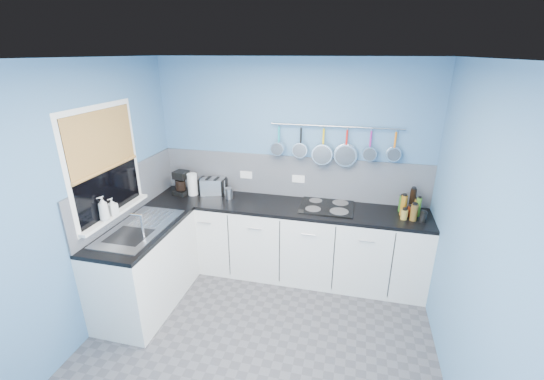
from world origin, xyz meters
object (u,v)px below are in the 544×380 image
at_px(toaster, 213,186).
at_px(paper_towel, 192,184).
at_px(soap_bottle_a, 103,208).
at_px(hob, 327,206).
at_px(canister, 229,193).
at_px(soap_bottle_b, 112,206).
at_px(coffee_maker, 181,183).

bearing_deg(toaster, paper_towel, -178.23).
bearing_deg(soap_bottle_a, hob, 29.65).
height_order(paper_towel, canister, paper_towel).
xyz_separation_m(soap_bottle_b, toaster, (0.59, 1.09, -0.14)).
relative_size(paper_towel, coffee_maker, 0.92).
bearing_deg(soap_bottle_a, toaster, 64.12).
xyz_separation_m(coffee_maker, hob, (1.78, 0.03, -0.14)).
distance_m(soap_bottle_b, paper_towel, 1.07).
bearing_deg(canister, soap_bottle_a, -126.77).
distance_m(soap_bottle_b, coffee_maker, 1.01).
height_order(toaster, canister, toaster).
xyz_separation_m(coffee_maker, toaster, (0.37, 0.11, -0.05)).
bearing_deg(coffee_maker, canister, 10.07).
bearing_deg(hob, soap_bottle_b, -153.08).
bearing_deg(coffee_maker, soap_bottle_a, -92.64).
bearing_deg(soap_bottle_a, soap_bottle_b, 90.00).
relative_size(soap_bottle_a, soap_bottle_b, 1.39).
xyz_separation_m(canister, hob, (1.16, 0.02, -0.06)).
bearing_deg(soap_bottle_b, canister, 49.98).
height_order(paper_towel, coffee_maker, coffee_maker).
relative_size(paper_towel, canister, 2.04).
xyz_separation_m(soap_bottle_b, hob, (2.00, 1.02, -0.23)).
bearing_deg(hob, soap_bottle_a, -150.35).
relative_size(soap_bottle_b, toaster, 0.57).
distance_m(soap_bottle_b, canister, 1.31).
relative_size(soap_bottle_a, coffee_maker, 0.82).
xyz_separation_m(toaster, hob, (1.41, -0.08, -0.09)).
distance_m(soap_bottle_a, toaster, 1.36).
height_order(paper_towel, hob, paper_towel).
bearing_deg(soap_bottle_b, paper_towel, 70.10).
bearing_deg(soap_bottle_b, soap_bottle_a, -90.00).
relative_size(coffee_maker, canister, 2.23).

